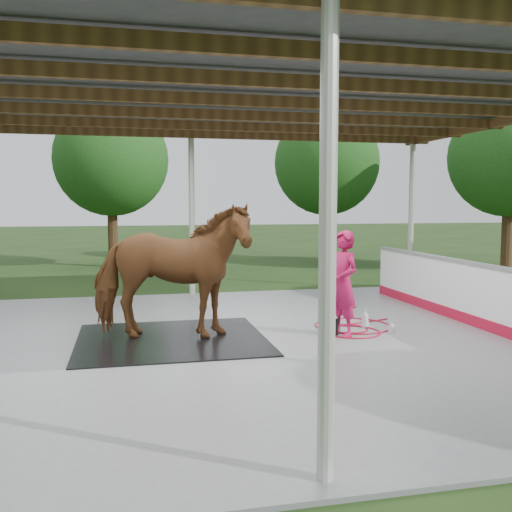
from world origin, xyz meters
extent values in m
plane|color=#1E3814|center=(0.00, 0.00, 0.00)|extent=(100.00, 100.00, 0.00)
cube|color=slate|center=(0.00, 0.00, 0.03)|extent=(12.00, 10.00, 0.05)
cylinder|color=beige|center=(0.00, -4.70, 1.98)|extent=(0.14, 0.14, 3.85)
cylinder|color=beige|center=(0.00, 4.70, 1.98)|extent=(0.14, 0.14, 3.85)
cylinder|color=beige|center=(5.70, 4.70, 1.98)|extent=(0.14, 0.14, 3.85)
cube|color=brown|center=(0.00, -3.00, 3.85)|extent=(12.00, 0.10, 0.18)
cube|color=brown|center=(0.00, -1.50, 3.85)|extent=(12.00, 0.10, 0.18)
cube|color=brown|center=(0.00, 0.00, 3.85)|extent=(12.00, 0.10, 0.18)
cube|color=brown|center=(0.00, 1.50, 3.85)|extent=(12.00, 0.10, 0.18)
cube|color=brown|center=(0.00, 3.00, 3.85)|extent=(12.00, 0.10, 0.18)
cube|color=brown|center=(0.00, 4.50, 3.85)|extent=(12.00, 0.10, 0.18)
cube|color=#38383A|center=(0.00, 0.00, 4.05)|extent=(12.60, 10.60, 0.10)
cube|color=#A80E29|center=(4.59, 0.00, 0.15)|extent=(0.14, 8.00, 0.20)
cube|color=white|center=(4.60, 0.00, 0.65)|extent=(0.12, 8.00, 1.00)
cube|color=slate|center=(4.60, 0.00, 1.17)|extent=(0.16, 8.00, 0.06)
cylinder|color=#382314|center=(-2.00, 12.00, 1.10)|extent=(0.36, 0.36, 2.20)
sphere|color=#194714|center=(-2.00, 12.00, 3.80)|extent=(4.00, 4.00, 4.00)
cylinder|color=#382314|center=(6.00, 12.00, 1.10)|extent=(0.36, 0.36, 2.20)
sphere|color=#194714|center=(6.00, 12.00, 3.80)|extent=(4.00, 4.00, 4.00)
cylinder|color=#382314|center=(11.00, 8.00, 1.10)|extent=(0.36, 0.36, 2.20)
sphere|color=#194714|center=(11.00, 8.00, 3.80)|extent=(4.00, 4.00, 4.00)
cube|color=black|center=(-0.84, 0.29, 0.06)|extent=(3.00, 2.81, 0.02)
imported|color=brown|center=(-0.84, 0.29, 1.17)|extent=(2.77, 1.66, 2.19)
imported|color=#AE1247|center=(1.97, -0.04, 0.93)|extent=(0.59, 0.74, 1.76)
cylinder|color=black|center=(1.79, 0.11, 0.19)|extent=(0.32, 0.32, 0.28)
cylinder|color=white|center=(1.79, 0.11, 0.33)|extent=(0.29, 0.29, 0.03)
imported|color=silver|center=(2.59, 0.45, 0.21)|extent=(0.13, 0.13, 0.32)
imported|color=#338CD8|center=(2.88, -0.01, 0.14)|extent=(0.12, 0.12, 0.19)
torus|color=#A50B25|center=(2.43, 0.60, 0.06)|extent=(1.37, 1.37, 0.02)
torus|color=#A50B25|center=(2.22, 0.14, 0.06)|extent=(0.98, 0.98, 0.02)
torus|color=#A50B25|center=(2.25, 0.39, 0.06)|extent=(0.71, 0.71, 0.02)
cylinder|color=#A50B25|center=(2.54, 0.77, 0.06)|extent=(1.53, 0.52, 0.02)
camera|label=1|loc=(-1.51, -8.86, 2.26)|focal=40.00mm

